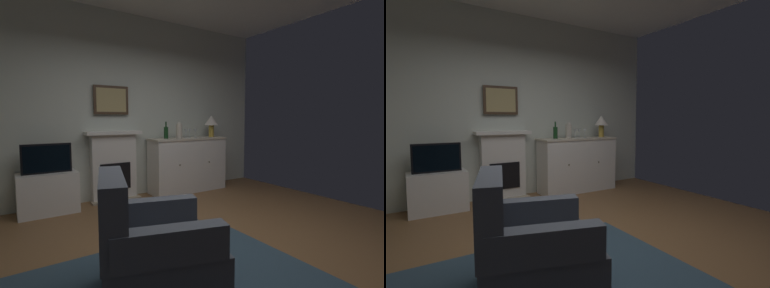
{
  "view_description": "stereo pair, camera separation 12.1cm",
  "coord_description": "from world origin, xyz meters",
  "views": [
    {
      "loc": [
        -1.72,
        -2.15,
        1.29
      ],
      "look_at": [
        0.13,
        0.61,
        1.0
      ],
      "focal_mm": 26.62,
      "sensor_mm": 36.0,
      "label": 1
    },
    {
      "loc": [
        -1.62,
        -2.22,
        1.29
      ],
      "look_at": [
        0.13,
        0.61,
        1.0
      ],
      "focal_mm": 26.62,
      "sensor_mm": 36.0,
      "label": 2
    }
  ],
  "objects": [
    {
      "name": "fireplace_unit",
      "position": [
        -0.26,
        2.28,
        0.55
      ],
      "size": [
        0.87,
        0.3,
        1.1
      ],
      "color": "white",
      "rests_on": "ground_plane"
    },
    {
      "name": "wine_glass_left",
      "position": [
        0.97,
        2.06,
        1.08
      ],
      "size": [
        0.07,
        0.07,
        0.16
      ],
      "color": "silver",
      "rests_on": "sideboard_cabinet"
    },
    {
      "name": "wall_rear",
      "position": [
        0.0,
        2.41,
        1.5
      ],
      "size": [
        5.39,
        0.06,
        3.0
      ],
      "primitive_type": "cube",
      "color": "silver",
      "rests_on": "ground_plane"
    },
    {
      "name": "vase_decorative",
      "position": [
        0.83,
        2.05,
        1.1
      ],
      "size": [
        0.11,
        0.11,
        0.28
      ],
      "color": "beige",
      "rests_on": "sideboard_cabinet"
    },
    {
      "name": "framed_picture",
      "position": [
        -0.26,
        2.32,
        1.59
      ],
      "size": [
        0.55,
        0.04,
        0.45
      ],
      "color": "#473323"
    },
    {
      "name": "tv_set",
      "position": [
        -1.23,
        2.09,
        0.76
      ],
      "size": [
        0.62,
        0.07,
        0.4
      ],
      "color": "black",
      "rests_on": "tv_cabinet"
    },
    {
      "name": "table_lamp",
      "position": [
        1.56,
        2.1,
        1.24
      ],
      "size": [
        0.26,
        0.26,
        0.4
      ],
      "color": "#B79338",
      "rests_on": "sideboard_cabinet"
    },
    {
      "name": "tv_cabinet",
      "position": [
        -1.23,
        2.12,
        0.28
      ],
      "size": [
        0.75,
        0.42,
        0.56
      ],
      "color": "white",
      "rests_on": "ground_plane"
    },
    {
      "name": "ground_plane",
      "position": [
        0.0,
        0.0,
        -0.05
      ],
      "size": [
        5.39,
        4.87,
        0.1
      ],
      "primitive_type": "cube",
      "color": "brown",
      "rests_on": "ground"
    },
    {
      "name": "armchair",
      "position": [
        -0.88,
        -0.38,
        0.38
      ],
      "size": [
        0.99,
        0.96,
        0.92
      ],
      "color": "#474C56",
      "rests_on": "ground_plane"
    },
    {
      "name": "wine_glass_center",
      "position": [
        1.08,
        2.1,
        1.08
      ],
      "size": [
        0.07,
        0.07,
        0.16
      ],
      "color": "silver",
      "rests_on": "sideboard_cabinet"
    },
    {
      "name": "wine_glass_right",
      "position": [
        1.19,
        2.08,
        1.08
      ],
      "size": [
        0.07,
        0.07,
        0.16
      ],
      "color": "silver",
      "rests_on": "sideboard_cabinet"
    },
    {
      "name": "area_rug",
      "position": [
        -0.67,
        -0.37,
        0.01
      ],
      "size": [
        2.3,
        1.77,
        0.02
      ],
      "primitive_type": "cube",
      "color": "#2D4251",
      "rests_on": "ground_plane"
    },
    {
      "name": "sideboard_cabinet",
      "position": [
        1.04,
        2.1,
        0.48
      ],
      "size": [
        1.42,
        0.49,
        0.96
      ],
      "color": "white",
      "rests_on": "ground_plane"
    },
    {
      "name": "wine_bottle",
      "position": [
        0.62,
        2.14,
        1.06
      ],
      "size": [
        0.08,
        0.08,
        0.29
      ],
      "color": "#193F1E",
      "rests_on": "sideboard_cabinet"
    }
  ]
}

